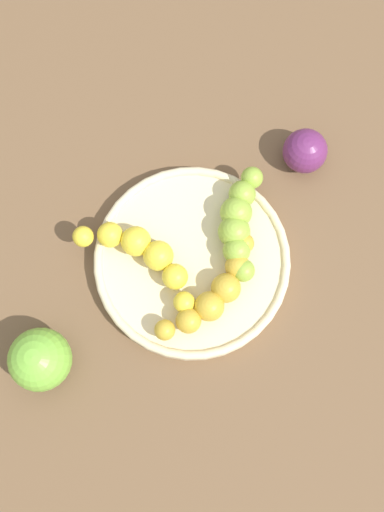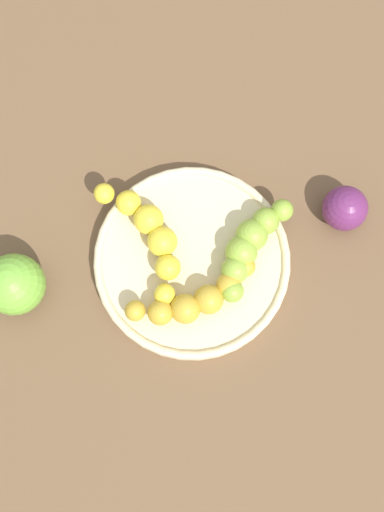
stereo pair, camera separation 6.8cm
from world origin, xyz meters
name	(u,v)px [view 2 (the right image)]	position (x,y,z in m)	size (l,w,h in m)	color
ground_plane	(192,263)	(0.00, 0.00, 0.00)	(2.40, 2.40, 0.00)	brown
fruit_bowl	(192,261)	(0.00, 0.00, 0.01)	(0.22, 0.22, 0.02)	beige
banana_spotted	(195,300)	(-0.04, -0.02, 0.04)	(0.11, 0.12, 0.03)	gold
banana_green	(250,245)	(0.03, -0.06, 0.04)	(0.13, 0.06, 0.04)	#8CAD38
banana_yellow	(149,234)	(0.01, 0.05, 0.04)	(0.11, 0.13, 0.03)	yellow
apple_green	(14,284)	(-0.09, 0.17, 0.03)	(0.07, 0.07, 0.07)	#72B238
plum_purple	(345,208)	(0.11, -0.15, 0.03)	(0.05, 0.05, 0.05)	#662659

